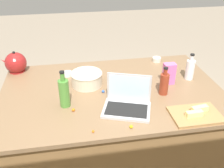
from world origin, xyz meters
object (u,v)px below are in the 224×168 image
Objects in this scene: kettle at (16,63)px; butter_stick_right at (194,114)px; laptop at (127,102)px; candy_bag at (169,74)px; mixing_bowl_large at (87,78)px; butter_stick_left at (200,109)px; ramekin_medium at (157,59)px; bottle_olive at (64,92)px; bottle_soy at (164,83)px; ramekin_small at (68,74)px; cutting_board at (195,115)px; bottle_vinegar at (190,69)px.

kettle reaches higher than butter_stick_right.
laptop is at bearing -25.43° from butter_stick_right.
mixing_bowl_large is at bearing -7.63° from candy_bag.
butter_stick_left is 1.40× the size of ramekin_medium.
bottle_olive is (0.41, -0.10, 0.06)m from laptop.
bottle_soy is 1.25m from kettle.
bottle_soy is at bearing 149.53° from ramekin_small.
butter_stick_left is (-1.27, 0.84, -0.04)m from kettle.
butter_stick_right is at bearing 154.57° from laptop.
butter_stick_right is 0.65× the size of candy_bag.
kettle is 2.72× the size of ramekin_medium.
bottle_olive reaches higher than mixing_bowl_large.
laptop is 1.07m from kettle.
butter_stick_left is 1.55× the size of ramekin_small.
cutting_board is 4.51× the size of ramekin_small.
bottle_olive reaches higher than ramekin_medium.
ramekin_medium is (-0.85, -0.59, -0.09)m from bottle_olive.
ramekin_small is at bearing -39.09° from butter_stick_left.
ramekin_medium is (-1.25, 0.01, -0.06)m from kettle.
butter_stick_right is at bearing 89.86° from candy_bag.
bottle_vinegar is at bearing -167.33° from candy_bag.
butter_stick_right is 1.07m from ramekin_small.
ramekin_small is at bearing -93.14° from bottle_olive.
candy_bag reaches higher than butter_stick_left.
mixing_bowl_large is 3.46× the size of ramekin_small.
bottle_olive is 0.45m from ramekin_small.
bottle_soy is 3.04× the size of ramekin_small.
butter_stick_right reaches higher than cutting_board.
bottle_vinegar is 0.20m from candy_bag.
cutting_board is at bearing 88.51° from ramekin_medium.
candy_bag is at bearing -167.71° from bottle_olive.
bottle_vinegar is at bearing -109.71° from cutting_board.
candy_bag reaches higher than ramekin_small.
butter_stick_right is at bearing 37.51° from butter_stick_left.
kettle is 1.25× the size of candy_bag.
butter_stick_left is at bearing 97.88° from candy_bag.
mixing_bowl_large is 3.12× the size of ramekin_medium.
cutting_board is at bearing 162.37° from bottle_olive.
ramekin_medium is at bearing -169.89° from ramekin_small.
bottle_olive is (0.17, 0.26, 0.05)m from mixing_bowl_large.
cutting_board is 0.04m from butter_stick_right.
mixing_bowl_large is 0.24m from ramekin_small.
candy_bag is (-0.78, 0.27, 0.07)m from ramekin_small.
mixing_bowl_large is at bearing 149.71° from kettle.
bottle_vinegar is 1.28× the size of candy_bag.
ramekin_medium is (-0.82, -0.15, 0.00)m from ramekin_small.
butter_stick_right is at bearing 105.55° from bottle_soy.
bottle_soy is 0.57m from ramekin_medium.
mixing_bowl_large is 0.64m from candy_bag.
butter_stick_left is 1.00× the size of butter_stick_right.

